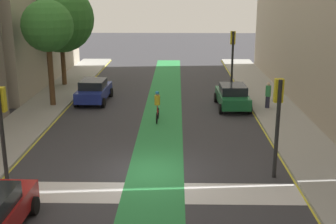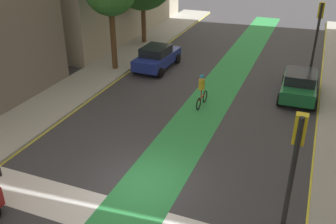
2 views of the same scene
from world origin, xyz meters
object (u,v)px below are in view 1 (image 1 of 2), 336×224
cyclist_in_lane (157,106)px  traffic_signal_near_left (2,118)px  street_tree_near (60,19)px  pedestrian_sidewalk_right_a (268,95)px  car_blue_left_far (94,91)px  street_tree_far (47,27)px  car_green_right_far (232,96)px  traffic_signal_near_right (278,109)px  traffic_signal_far_right (233,50)px

cyclist_in_lane → traffic_signal_near_left: bearing=-122.1°
cyclist_in_lane → street_tree_near: (-7.84, 9.53, 4.31)m
pedestrian_sidewalk_right_a → cyclist_in_lane: bearing=-158.8°
car_blue_left_far → street_tree_near: size_ratio=0.55×
car_blue_left_far → cyclist_in_lane: size_ratio=2.29×
traffic_signal_near_left → cyclist_in_lane: (5.52, 8.80, -1.83)m
street_tree_far → pedestrian_sidewalk_right_a: bearing=-2.1°
traffic_signal_near_left → street_tree_far: street_tree_far is taller
car_blue_left_far → street_tree_far: 5.24m
traffic_signal_near_left → cyclist_in_lane: size_ratio=2.15×
car_green_right_far → cyclist_in_lane: cyclist_in_lane is taller
traffic_signal_near_right → street_tree_far: street_tree_far is taller
pedestrian_sidewalk_right_a → street_tree_far: (-13.97, 0.50, 4.23)m
pedestrian_sidewalk_right_a → traffic_signal_far_right: bearing=109.9°
pedestrian_sidewalk_right_a → street_tree_near: size_ratio=0.22×
street_tree_far → traffic_signal_near_right: bearing=-41.7°
traffic_signal_near_right → street_tree_near: size_ratio=0.53×
traffic_signal_near_right → car_blue_left_far: 15.75m
traffic_signal_near_left → street_tree_far: 12.33m
car_blue_left_far → street_tree_near: (-3.28, 4.98, 4.47)m
traffic_signal_near_right → traffic_signal_far_right: bearing=90.0°
traffic_signal_near_left → traffic_signal_far_right: (10.71, 16.35, 0.37)m
traffic_signal_near_left → street_tree_near: 18.64m
traffic_signal_near_right → pedestrian_sidewalk_right_a: (1.76, 10.36, -1.90)m
traffic_signal_near_left → street_tree_near: (-2.31, 18.33, 2.47)m
traffic_signal_near_left → street_tree_far: (-1.51, 12.00, 2.42)m
traffic_signal_near_right → traffic_signal_far_right: (0.01, 15.20, 0.28)m
traffic_signal_near_left → pedestrian_sidewalk_right_a: (12.46, 11.50, -1.81)m
cyclist_in_lane → street_tree_far: 8.82m
traffic_signal_near_left → cyclist_in_lane: traffic_signal_near_left is taller
traffic_signal_far_right → car_green_right_far: (-0.44, -4.38, -2.37)m
traffic_signal_near_right → traffic_signal_near_left: (-10.70, -1.14, -0.09)m
traffic_signal_near_right → traffic_signal_near_left: traffic_signal_near_right is taller
car_blue_left_far → street_tree_far: (-2.48, -1.35, 4.42)m
traffic_signal_near_left → car_blue_left_far: 13.53m
traffic_signal_near_right → street_tree_far: 16.50m
car_blue_left_far → cyclist_in_lane: bearing=-45.0°
car_green_right_far → cyclist_in_lane: size_ratio=2.28×
car_blue_left_far → cyclist_in_lane: 6.44m
car_green_right_far → street_tree_far: (-11.78, 0.03, 4.42)m
car_blue_left_far → street_tree_near: 7.45m
car_blue_left_far → pedestrian_sidewalk_right_a: bearing=-9.2°
traffic_signal_far_right → street_tree_far: 13.13m
car_green_right_far → cyclist_in_lane: 5.71m
car_blue_left_far → traffic_signal_far_right: bearing=17.1°
street_tree_near → street_tree_far: street_tree_near is taller
traffic_signal_near_right → traffic_signal_far_right: traffic_signal_far_right is taller
cyclist_in_lane → street_tree_near: size_ratio=0.24×
street_tree_near → car_green_right_far: bearing=-26.8°
traffic_signal_near_right → cyclist_in_lane: 9.44m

